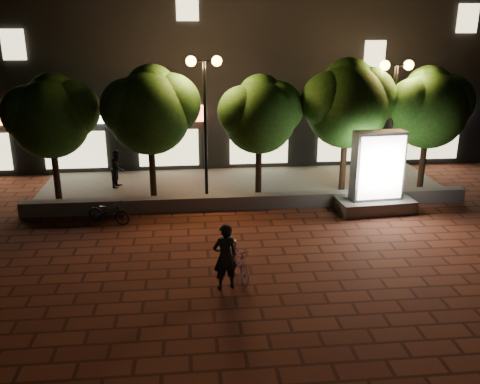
{
  "coord_description": "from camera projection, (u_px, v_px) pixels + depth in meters",
  "views": [
    {
      "loc": [
        -2.12,
        -13.44,
        6.49
      ],
      "look_at": [
        -0.61,
        1.5,
        1.46
      ],
      "focal_mm": 38.82,
      "sensor_mm": 36.0,
      "label": 1
    }
  ],
  "objects": [
    {
      "name": "ad_kiosk",
      "position": [
        376.0,
        179.0,
        18.1
      ],
      "size": [
        2.75,
        1.54,
        2.87
      ],
      "color": "#64625D",
      "rests_on": "ground"
    },
    {
      "name": "ground",
      "position": [
        266.0,
        256.0,
        14.95
      ],
      "size": [
        80.0,
        80.0,
        0.0
      ],
      "primitive_type": "plane",
      "color": "#5B291C",
      "rests_on": "ground"
    },
    {
      "name": "scooter_parked",
      "position": [
        109.0,
        212.0,
        17.19
      ],
      "size": [
        1.62,
        1.09,
        0.8
      ],
      "primitive_type": "imported",
      "rotation": [
        0.0,
        0.0,
        1.17
      ],
      "color": "black",
      "rests_on": "ground"
    },
    {
      "name": "tree_far_right",
      "position": [
        430.0,
        105.0,
        19.71
      ],
      "size": [
        3.48,
        2.9,
        4.76
      ],
      "color": "black",
      "rests_on": "sidewalk"
    },
    {
      "name": "street_lamp_left",
      "position": [
        205.0,
        91.0,
        18.43
      ],
      "size": [
        1.26,
        0.36,
        5.18
      ],
      "color": "black",
      "rests_on": "sidewalk"
    },
    {
      "name": "tree_right",
      "position": [
        348.0,
        101.0,
        19.34
      ],
      "size": [
        3.72,
        3.1,
        5.07
      ],
      "color": "black",
      "rests_on": "sidewalk"
    },
    {
      "name": "retaining_wall",
      "position": [
        250.0,
        201.0,
        18.64
      ],
      "size": [
        16.0,
        0.45,
        0.5
      ],
      "primitive_type": "cube",
      "color": "#64625D",
      "rests_on": "ground"
    },
    {
      "name": "tree_mid",
      "position": [
        260.0,
        112.0,
        19.13
      ],
      "size": [
        3.24,
        2.7,
        4.5
      ],
      "color": "black",
      "rests_on": "sidewalk"
    },
    {
      "name": "tree_far_left",
      "position": [
        51.0,
        113.0,
        18.39
      ],
      "size": [
        3.36,
        2.8,
        4.63
      ],
      "color": "black",
      "rests_on": "sidewalk"
    },
    {
      "name": "scooter_pink",
      "position": [
        238.0,
        261.0,
        13.56
      ],
      "size": [
        0.81,
        1.64,
        0.95
      ],
      "primitive_type": "imported",
      "rotation": [
        0.0,
        0.0,
        0.24
      ],
      "color": "#BA7A9E",
      "rests_on": "ground"
    },
    {
      "name": "street_lamp_right",
      "position": [
        394.0,
        93.0,
        19.14
      ],
      "size": [
        1.26,
        0.36,
        4.98
      ],
      "color": "black",
      "rests_on": "sidewalk"
    },
    {
      "name": "rider",
      "position": [
        225.0,
        257.0,
        12.88
      ],
      "size": [
        0.73,
        0.58,
        1.75
      ],
      "primitive_type": "imported",
      "rotation": [
        0.0,
        0.0,
        3.42
      ],
      "color": "black",
      "rests_on": "ground"
    },
    {
      "name": "building_block",
      "position": [
        229.0,
        50.0,
        25.62
      ],
      "size": [
        28.0,
        8.12,
        11.3
      ],
      "color": "black",
      "rests_on": "ground"
    },
    {
      "name": "tree_left",
      "position": [
        151.0,
        108.0,
        18.68
      ],
      "size": [
        3.6,
        3.0,
        4.89
      ],
      "color": "black",
      "rests_on": "sidewalk"
    },
    {
      "name": "sidewalk",
      "position": [
        242.0,
        186.0,
        21.07
      ],
      "size": [
        16.0,
        5.0,
        0.08
      ],
      "primitive_type": "cube",
      "color": "#64625D",
      "rests_on": "ground"
    },
    {
      "name": "pedestrian",
      "position": [
        118.0,
        168.0,
        20.59
      ],
      "size": [
        0.72,
        0.84,
        1.51
      ],
      "primitive_type": "imported",
      "rotation": [
        0.0,
        0.0,
        1.35
      ],
      "color": "black",
      "rests_on": "sidewalk"
    }
  ]
}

